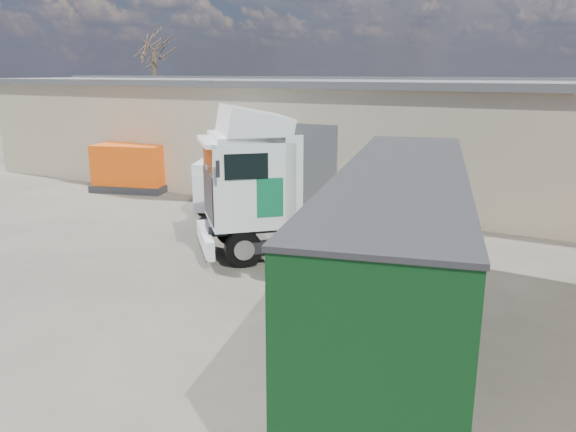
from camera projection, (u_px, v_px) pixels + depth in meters
The scene contains 7 objects.
ground at pixel (186, 295), 14.70m from camera, with size 120.00×120.00×0.00m, color #272520.
warehouse at pixel (279, 129), 30.44m from camera, with size 30.60×12.60×5.42m.
bare_tree at pixel (152, 37), 38.00m from camera, with size 4.00×4.00×9.60m.
tractor_unit at pixel (276, 192), 17.76m from camera, with size 6.87×6.60×4.71m.
box_trailer at pixel (400, 237), 11.78m from camera, with size 4.96×11.67×3.80m.
panel_van at pixel (231, 180), 24.27m from camera, with size 4.01×5.69×2.16m.
orange_skip at pixel (133, 170), 27.48m from camera, with size 4.10×3.16×2.26m.
Camera 1 is at (8.81, -10.85, 5.69)m, focal length 35.00 mm.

